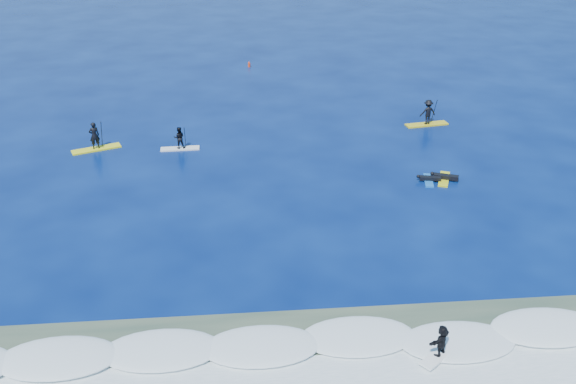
{
  "coord_description": "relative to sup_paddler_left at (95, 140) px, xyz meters",
  "views": [
    {
      "loc": [
        -3.7,
        -30.23,
        17.36
      ],
      "look_at": [
        -0.8,
        2.89,
        0.6
      ],
      "focal_mm": 40.0,
      "sensor_mm": 36.0,
      "label": 1
    }
  ],
  "objects": [
    {
      "name": "ground",
      "position": [
        13.37,
        -11.75,
        -0.72
      ],
      "size": [
        160.0,
        160.0,
        0.0
      ],
      "primitive_type": "plane",
      "color": "#031245",
      "rests_on": "ground"
    },
    {
      "name": "breaking_wave",
      "position": [
        13.37,
        -21.75,
        -0.72
      ],
      "size": [
        40.0,
        6.0,
        0.3
      ],
      "primitive_type": "cube",
      "color": "white",
      "rests_on": "ground"
    },
    {
      "name": "sup_paddler_left",
      "position": [
        0.0,
        0.0,
        0.0
      ],
      "size": [
        3.38,
        1.99,
        2.32
      ],
      "rotation": [
        0.0,
        0.0,
        0.38
      ],
      "color": "yellow",
      "rests_on": "ground"
    },
    {
      "name": "sup_paddler_center",
      "position": [
        5.78,
        -0.45,
        -0.03
      ],
      "size": [
        2.69,
        0.77,
        1.87
      ],
      "rotation": [
        0.0,
        0.0,
        0.04
      ],
      "color": "silver",
      "rests_on": "ground"
    },
    {
      "name": "sup_paddler_right",
      "position": [
        24.15,
        2.69,
        0.17
      ],
      "size": [
        3.36,
        1.33,
        2.3
      ],
      "rotation": [
        0.0,
        0.0,
        0.16
      ],
      "color": "gold",
      "rests_on": "ground"
    },
    {
      "name": "prone_paddler_near",
      "position": [
        22.56,
        -6.85,
        -0.57
      ],
      "size": [
        1.71,
        2.26,
        0.46
      ],
      "rotation": [
        0.0,
        0.0,
        1.2
      ],
      "color": "#D1CE16",
      "rests_on": "ground"
    },
    {
      "name": "prone_paddler_far",
      "position": [
        21.53,
        -6.95,
        -0.59
      ],
      "size": [
        1.52,
        1.97,
        0.4
      ],
      "rotation": [
        0.0,
        0.0,
        1.37
      ],
      "color": "#175DB1",
      "rests_on": "ground"
    },
    {
      "name": "wave_surfer",
      "position": [
        17.37,
        -22.85,
        0.1
      ],
      "size": [
        1.9,
        1.7,
        1.45
      ],
      "rotation": [
        0.0,
        0.0,
        0.69
      ],
      "color": "white",
      "rests_on": "breaking_wave"
    },
    {
      "name": "marker_buoy",
      "position": [
        11.25,
        19.84,
        -0.46
      ],
      "size": [
        0.26,
        0.26,
        0.61
      ],
      "rotation": [
        0.0,
        0.0,
        0.21
      ],
      "color": "red",
      "rests_on": "ground"
    }
  ]
}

